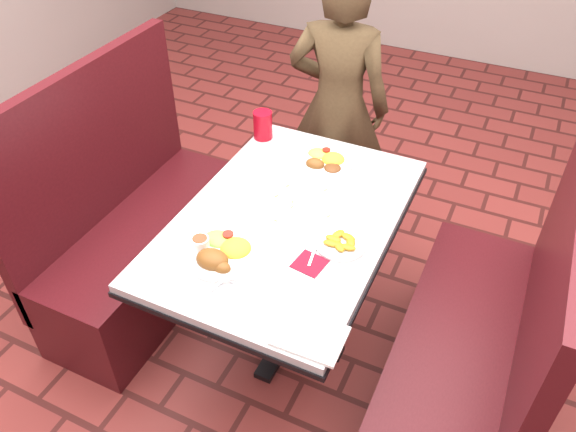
# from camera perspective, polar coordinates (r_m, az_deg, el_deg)

# --- Properties ---
(dining_table) EXTENTS (0.81, 1.21, 0.75)m
(dining_table) POSITION_cam_1_polar(r_m,az_deg,el_deg) (2.27, -0.00, -1.86)
(dining_table) COLOR silver
(dining_table) RESTS_ON ground
(booth_bench_left) EXTENTS (0.47, 1.20, 1.17)m
(booth_bench_left) POSITION_cam_1_polar(r_m,az_deg,el_deg) (2.84, -14.76, -2.11)
(booth_bench_left) COLOR #4B1115
(booth_bench_left) RESTS_ON ground
(booth_bench_right) EXTENTS (0.47, 1.20, 1.17)m
(booth_bench_right) POSITION_cam_1_polar(r_m,az_deg,el_deg) (2.39, 18.03, -13.06)
(booth_bench_right) COLOR #4B1115
(booth_bench_right) RESTS_ON ground
(diner_person) EXTENTS (0.57, 0.41, 1.47)m
(diner_person) POSITION_cam_1_polar(r_m,az_deg,el_deg) (2.98, 5.10, 11.01)
(diner_person) COLOR brown
(diner_person) RESTS_ON ground
(near_dinner_plate) EXTENTS (0.28, 0.28, 0.09)m
(near_dinner_plate) POSITION_cam_1_polar(r_m,az_deg,el_deg) (2.03, -6.81, -3.41)
(near_dinner_plate) COLOR white
(near_dinner_plate) RESTS_ON dining_table
(far_dinner_plate) EXTENTS (0.25, 0.25, 0.06)m
(far_dinner_plate) POSITION_cam_1_polar(r_m,az_deg,el_deg) (2.49, 3.80, 5.76)
(far_dinner_plate) COLOR white
(far_dinner_plate) RESTS_ON dining_table
(plantain_plate) EXTENTS (0.19, 0.19, 0.03)m
(plantain_plate) POSITION_cam_1_polar(r_m,az_deg,el_deg) (2.08, 5.37, -2.70)
(plantain_plate) COLOR white
(plantain_plate) RESTS_ON dining_table
(maroon_napkin) EXTENTS (0.12, 0.12, 0.00)m
(maroon_napkin) POSITION_cam_1_polar(r_m,az_deg,el_deg) (2.01, 2.22, -4.85)
(maroon_napkin) COLOR maroon
(maroon_napkin) RESTS_ON dining_table
(spoon_utensil) EXTENTS (0.03, 0.12, 0.00)m
(spoon_utensil) POSITION_cam_1_polar(r_m,az_deg,el_deg) (2.04, 2.55, -3.92)
(spoon_utensil) COLOR #B9B9BD
(spoon_utensil) RESTS_ON dining_table
(red_tumbler) EXTENTS (0.09, 0.09, 0.13)m
(red_tumbler) POSITION_cam_1_polar(r_m,az_deg,el_deg) (2.65, -2.58, 9.23)
(red_tumbler) COLOR #B40C1B
(red_tumbler) RESTS_ON dining_table
(paper_napkin) EXTENTS (0.22, 0.17, 0.01)m
(paper_napkin) POSITION_cam_1_polar(r_m,az_deg,el_deg) (1.79, 2.24, -12.09)
(paper_napkin) COLOR white
(paper_napkin) RESTS_ON dining_table
(knife_utensil) EXTENTS (0.03, 0.16, 0.00)m
(knife_utensil) POSITION_cam_1_polar(r_m,az_deg,el_deg) (2.00, -4.95, -5.13)
(knife_utensil) COLOR silver
(knife_utensil) RESTS_ON dining_table
(fork_utensil) EXTENTS (0.05, 0.16, 0.00)m
(fork_utensil) POSITION_cam_1_polar(r_m,az_deg,el_deg) (1.96, -6.28, -6.25)
(fork_utensil) COLOR #BABABE
(fork_utensil) RESTS_ON dining_table
(lettuce_shreds) EXTENTS (0.28, 0.32, 0.00)m
(lettuce_shreds) POSITION_cam_1_polar(r_m,az_deg,el_deg) (2.24, 1.58, 0.63)
(lettuce_shreds) COLOR #8DC04C
(lettuce_shreds) RESTS_ON dining_table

